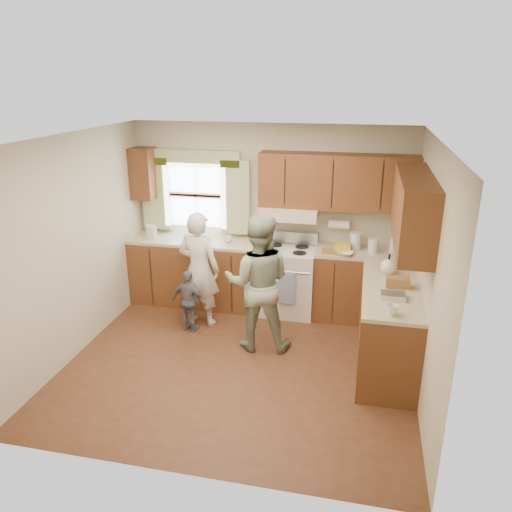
% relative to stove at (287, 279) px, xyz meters
% --- Properties ---
extents(room, '(3.80, 3.80, 3.80)m').
position_rel_stove_xyz_m(room, '(-0.30, -1.44, 0.78)').
color(room, '#482A16').
rests_on(room, ground).
extents(kitchen_fixtures, '(3.80, 2.25, 2.15)m').
position_rel_stove_xyz_m(kitchen_fixtures, '(0.31, -0.36, 0.37)').
color(kitchen_fixtures, '#44200E').
rests_on(kitchen_fixtures, ground).
extents(stove, '(0.76, 0.67, 1.07)m').
position_rel_stove_xyz_m(stove, '(0.00, 0.00, 0.00)').
color(stove, silver).
rests_on(stove, ground).
extents(woman_left, '(0.59, 0.42, 1.50)m').
position_rel_stove_xyz_m(woman_left, '(-1.04, -0.60, 0.29)').
color(woman_left, silver).
rests_on(woman_left, ground).
extents(woman_right, '(0.86, 0.71, 1.63)m').
position_rel_stove_xyz_m(woman_right, '(-0.18, -1.02, 0.35)').
color(woman_right, '#273F2E').
rests_on(woman_right, ground).
extents(child, '(0.51, 0.30, 0.81)m').
position_rel_stove_xyz_m(child, '(-1.10, -0.84, -0.06)').
color(child, slate).
rests_on(child, ground).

